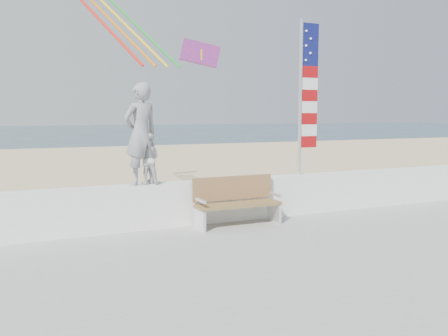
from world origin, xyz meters
The scene contains 8 objects.
ground centered at (0.00, 0.00, 0.00)m, with size 220.00×220.00×0.00m, color #284051.
sand centered at (0.00, 9.00, 0.04)m, with size 90.00×40.00×0.08m, color beige.
seawall centered at (0.00, 2.00, 0.63)m, with size 30.00×0.35×0.90m, color white.
adult centered at (-1.50, 2.00, 2.08)m, with size 0.73×0.48×2.01m, color gray.
child centered at (-1.37, 2.00, 1.59)m, with size 0.50×0.39×1.02m, color silver.
bench centered at (0.37, 1.55, 0.69)m, with size 1.80×0.57×1.00m.
flag centered at (2.32, 2.00, 2.99)m, with size 0.50×0.08×3.50m.
parafoil_kite centered at (0.57, 4.02, 3.96)m, with size 1.04×0.50×0.69m.
Camera 1 is at (-3.86, -7.15, 2.45)m, focal length 38.00 mm.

